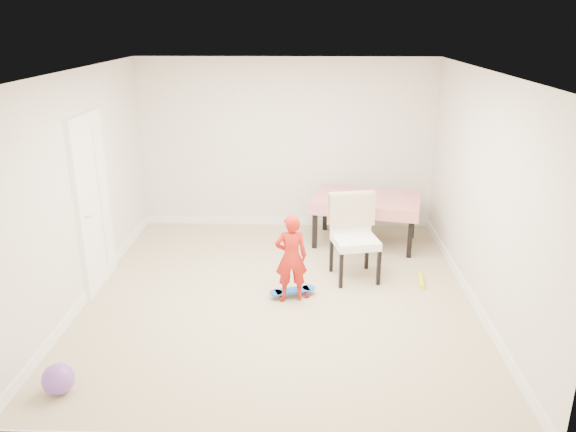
{
  "coord_description": "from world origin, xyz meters",
  "views": [
    {
      "loc": [
        0.3,
        -5.94,
        3.11
      ],
      "look_at": [
        0.1,
        0.2,
        0.95
      ],
      "focal_mm": 35.0,
      "sensor_mm": 36.0,
      "label": 1
    }
  ],
  "objects_px": {
    "dining_table": "(365,220)",
    "child": "(291,260)",
    "skateboard": "(292,293)",
    "balloon": "(58,379)",
    "dining_chair": "(355,239)"
  },
  "relations": [
    {
      "from": "dining_chair",
      "to": "dining_table",
      "type": "bearing_deg",
      "value": 66.49
    },
    {
      "from": "dining_table",
      "to": "balloon",
      "type": "height_order",
      "value": "dining_table"
    },
    {
      "from": "skateboard",
      "to": "dining_table",
      "type": "bearing_deg",
      "value": 40.53
    },
    {
      "from": "skateboard",
      "to": "child",
      "type": "height_order",
      "value": "child"
    },
    {
      "from": "dining_table",
      "to": "balloon",
      "type": "relative_size",
      "value": 5.41
    },
    {
      "from": "balloon",
      "to": "dining_chair",
      "type": "bearing_deg",
      "value": 41.04
    },
    {
      "from": "dining_table",
      "to": "child",
      "type": "height_order",
      "value": "child"
    },
    {
      "from": "skateboard",
      "to": "balloon",
      "type": "relative_size",
      "value": 2.01
    },
    {
      "from": "dining_table",
      "to": "child",
      "type": "xyz_separation_m",
      "value": [
        -1.03,
        -1.83,
        0.16
      ]
    },
    {
      "from": "dining_chair",
      "to": "skateboard",
      "type": "bearing_deg",
      "value": -157.29
    },
    {
      "from": "skateboard",
      "to": "balloon",
      "type": "bearing_deg",
      "value": -155.95
    },
    {
      "from": "child",
      "to": "balloon",
      "type": "distance_m",
      "value": 2.71
    },
    {
      "from": "dining_chair",
      "to": "balloon",
      "type": "height_order",
      "value": "dining_chair"
    },
    {
      "from": "dining_chair",
      "to": "skateboard",
      "type": "height_order",
      "value": "dining_chair"
    },
    {
      "from": "dining_table",
      "to": "skateboard",
      "type": "distance_m",
      "value": 2.04
    }
  ]
}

